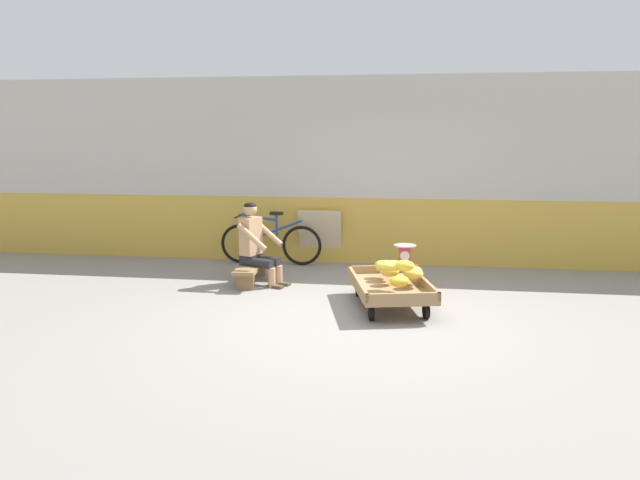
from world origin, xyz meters
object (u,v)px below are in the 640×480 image
at_px(vendor_seated, 256,244).
at_px(weighing_scale, 405,255).
at_px(low_bench, 251,269).
at_px(plastic_crate, 404,277).
at_px(bicycle_near_left, 270,243).
at_px(sign_board, 320,236).
at_px(banana_cart, 390,288).

relative_size(vendor_seated, weighing_scale, 3.80).
bearing_deg(low_bench, plastic_crate, 1.20).
bearing_deg(low_bench, bicycle_near_left, 90.42).
xyz_separation_m(weighing_scale, sign_board, (-1.37, 1.42, -0.02)).
height_order(low_bench, sign_board, sign_board).
distance_m(plastic_crate, weighing_scale, 0.30).
bearing_deg(vendor_seated, bicycle_near_left, 94.12).
height_order(plastic_crate, weighing_scale, weighing_scale).
height_order(plastic_crate, bicycle_near_left, bicycle_near_left).
height_order(low_bench, weighing_scale, weighing_scale).
bearing_deg(low_bench, sign_board, 62.41).
xyz_separation_m(banana_cart, weighing_scale, (0.17, 0.97, 0.21)).
bearing_deg(weighing_scale, low_bench, -178.83).
xyz_separation_m(vendor_seated, weighing_scale, (2.06, 0.07, -0.11)).
xyz_separation_m(weighing_scale, bicycle_near_left, (-2.15, 1.20, -0.10)).
distance_m(plastic_crate, bicycle_near_left, 2.47).
xyz_separation_m(plastic_crate, weighing_scale, (0.00, -0.00, 0.30)).
distance_m(vendor_seated, bicycle_near_left, 1.29).
distance_m(vendor_seated, weighing_scale, 2.06).
bearing_deg(sign_board, bicycle_near_left, -163.64).
distance_m(banana_cart, bicycle_near_left, 2.94).
relative_size(bicycle_near_left, sign_board, 1.89).
xyz_separation_m(bicycle_near_left, sign_board, (0.78, 0.23, 0.08)).
xyz_separation_m(low_bench, sign_board, (0.77, 1.47, 0.24)).
distance_m(bicycle_near_left, sign_board, 0.81).
xyz_separation_m(banana_cart, vendor_seated, (-1.89, 0.90, 0.33)).
height_order(vendor_seated, plastic_crate, vendor_seated).
bearing_deg(vendor_seated, low_bench, 159.58).
bearing_deg(bicycle_near_left, sign_board, 16.36).
distance_m(low_bench, plastic_crate, 2.14).
distance_m(banana_cart, sign_board, 2.69).
relative_size(plastic_crate, sign_board, 0.41).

